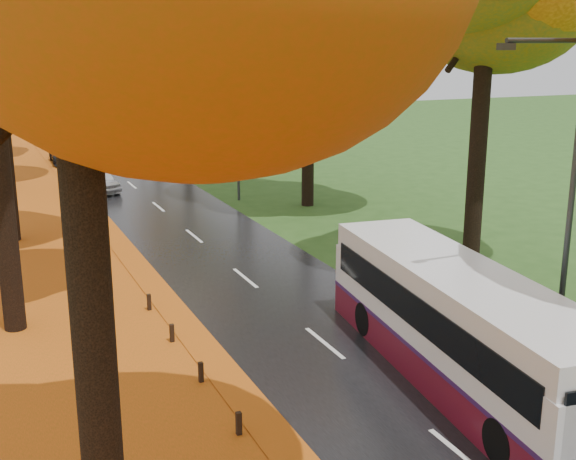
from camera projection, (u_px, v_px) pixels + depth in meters
road at (187, 231)px, 30.84m from camera, size 6.50×90.00×0.04m
centre_line at (187, 230)px, 30.84m from camera, size 0.12×90.00×0.01m
leaf_drift at (116, 238)px, 29.64m from camera, size 0.90×90.00×0.01m
trees_right at (320, 0)px, 32.91m from camera, size 9.30×74.20×13.96m
streetlamp_near at (564, 187)px, 16.19m from camera, size 2.45×0.18×8.00m
streetlamp_mid at (232, 107)px, 35.62m from camera, size 2.45×0.18×8.00m
streetlamp_far at (135, 84)px, 55.06m from camera, size 2.45×0.18×8.00m
bus at (459, 323)px, 16.98m from camera, size 3.58×10.47×2.70m
car_white at (95, 180)px, 38.50m from camera, size 2.56×4.01×1.27m
car_silver at (89, 176)px, 39.25m from camera, size 1.97×4.69×1.50m
car_dark at (65, 153)px, 47.86m from camera, size 1.93×4.59×1.32m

